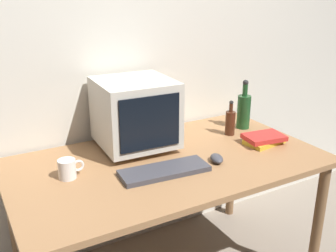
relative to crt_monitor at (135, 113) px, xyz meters
name	(u,v)px	position (x,y,z in m)	size (l,w,h in m)	color
back_wall	(125,43)	(0.07, 0.27, 0.32)	(4.00, 0.08, 2.50)	silver
desk	(168,174)	(0.07, -0.22, -0.27)	(1.56, 0.87, 0.74)	#9E7047
crt_monitor	(135,113)	(0.00, 0.00, 0.00)	(0.40, 0.40, 0.37)	beige
keyboard	(164,171)	(-0.01, -0.34, -0.18)	(0.42, 0.15, 0.02)	#3F3F47
computer_mouse	(217,158)	(0.27, -0.36, -0.17)	(0.06, 0.10, 0.04)	#3F3F47
bottle_tall	(244,110)	(0.70, -0.04, -0.08)	(0.08, 0.08, 0.30)	#1E4C23
bottle_short	(230,122)	(0.56, -0.09, -0.12)	(0.06, 0.06, 0.21)	#472314
book_stack	(264,139)	(0.64, -0.29, -0.17)	(0.23, 0.17, 0.05)	gold
mug	(68,169)	(-0.42, -0.17, -0.15)	(0.12, 0.08, 0.09)	white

